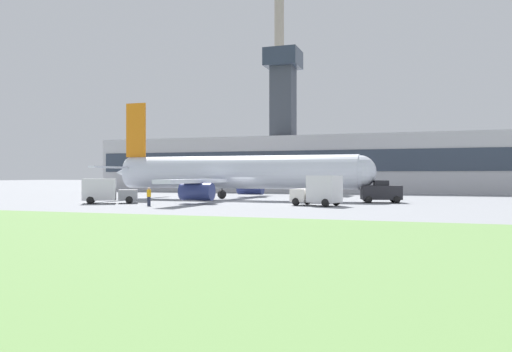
{
  "coord_description": "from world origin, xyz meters",
  "views": [
    {
      "loc": [
        17.73,
        -47.15,
        2.66
      ],
      "look_at": [
        0.91,
        2.95,
        2.6
      ],
      "focal_mm": 35.0,
      "sensor_mm": 36.0,
      "label": 1
    }
  ],
  "objects": [
    {
      "name": "ground_plane",
      "position": [
        0.0,
        0.0,
        0.0
      ],
      "size": [
        400.0,
        400.0,
        0.0
      ],
      "primitive_type": "plane",
      "color": "gray"
    },
    {
      "name": "fuel_truck",
      "position": [
        -10.8,
        -6.87,
        1.14
      ],
      "size": [
        5.22,
        4.14,
        2.35
      ],
      "color": "gray",
      "rests_on": "ground_plane"
    },
    {
      "name": "ground_crew_person",
      "position": [
        -4.92,
        -9.0,
        0.83
      ],
      "size": [
        0.4,
        0.4,
        1.63
      ],
      "color": "#23283D",
      "rests_on": "ground_plane"
    },
    {
      "name": "smokestack_left",
      "position": [
        -13.34,
        62.05,
        22.89
      ],
      "size": [
        2.52,
        2.52,
        45.58
      ],
      "color": "gray",
      "rests_on": "ground_plane"
    },
    {
      "name": "baggage_truck",
      "position": [
        9.14,
        -4.19,
        1.27
      ],
      "size": [
        4.58,
        3.48,
        2.65
      ],
      "color": "white",
      "rests_on": "ground_plane"
    },
    {
      "name": "terminal_building",
      "position": [
        -0.22,
        31.99,
        4.89
      ],
      "size": [
        70.94,
        10.16,
        23.34
      ],
      "color": "#B2B2B7",
      "rests_on": "ground_plane"
    },
    {
      "name": "airplane",
      "position": [
        -1.78,
        2.95,
        2.92
      ],
      "size": [
        29.8,
        27.58,
        10.99
      ],
      "color": "silver",
      "rests_on": "ground_plane"
    },
    {
      "name": "pushback_tug",
      "position": [
        13.84,
        2.78,
        1.0
      ],
      "size": [
        4.17,
        3.29,
        2.17
      ],
      "color": "#232328",
      "rests_on": "ground_plane"
    }
  ]
}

